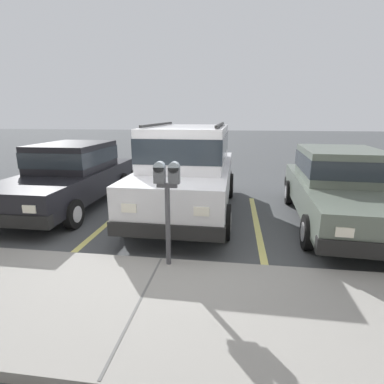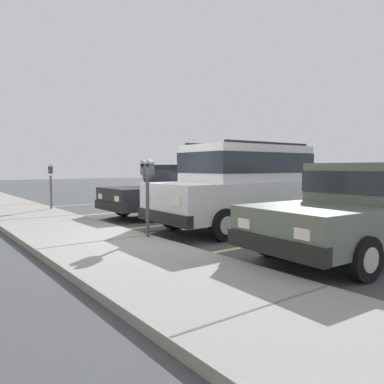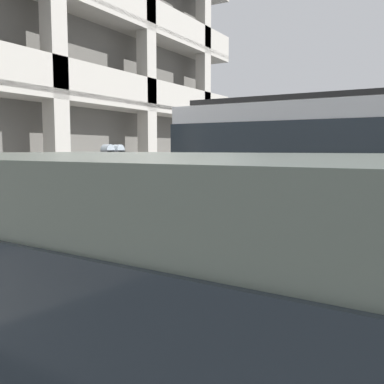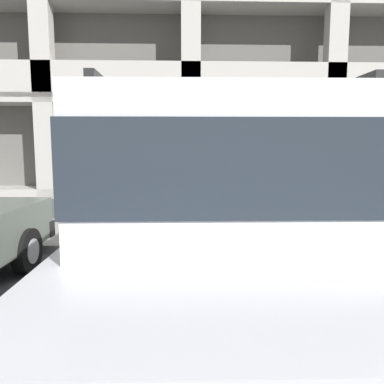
{
  "view_description": "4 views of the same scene",
  "coord_description": "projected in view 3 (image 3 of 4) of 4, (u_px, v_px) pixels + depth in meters",
  "views": [
    {
      "loc": [
        -1.02,
        4.22,
        2.22
      ],
      "look_at": [
        -0.31,
        -0.94,
        0.87
      ],
      "focal_mm": 28.0,
      "sensor_mm": 36.0,
      "label": 1
    },
    {
      "loc": [
        -6.42,
        3.97,
        1.47
      ],
      "look_at": [
        -0.1,
        -0.76,
        0.95
      ],
      "focal_mm": 35.0,
      "sensor_mm": 36.0,
      "label": 2
    },
    {
      "loc": [
        -4.44,
        -3.28,
        1.56
      ],
      "look_at": [
        -0.01,
        -0.75,
        1.04
      ],
      "focal_mm": 40.0,
      "sensor_mm": 36.0,
      "label": 3
    },
    {
      "loc": [
        -0.31,
        -5.56,
        1.68
      ],
      "look_at": [
        -0.14,
        -0.59,
        1.06
      ],
      "focal_mm": 35.0,
      "sensor_mm": 36.0,
      "label": 4
    }
  ],
  "objects": [
    {
      "name": "parking_meter_far",
      "position": [
        272.0,
        168.0,
        10.94
      ],
      "size": [
        0.15,
        0.12,
        1.43
      ],
      "color": "#595B60",
      "rests_on": "sidewalk"
    },
    {
      "name": "ground_plane",
      "position": [
        143.0,
        272.0,
        5.62
      ],
      "size": [
        80.0,
        80.0,
        0.1
      ],
      "color": "#444749"
    },
    {
      "name": "parking_stall_lines",
      "position": [
        283.0,
        255.0,
        6.26
      ],
      "size": [
        12.56,
        4.8,
        0.01
      ],
      "color": "#DBD16B",
      "rests_on": "ground_plane"
    },
    {
      "name": "parking_meter_near",
      "position": [
        113.0,
        174.0,
        5.54
      ],
      "size": [
        0.35,
        0.12,
        1.5
      ],
      "color": "#47474C",
      "rests_on": "sidewalk"
    },
    {
      "name": "dark_hatchback",
      "position": [
        381.0,
        195.0,
        6.8
      ],
      "size": [
        1.85,
        4.48,
        1.54
      ],
      "rotation": [
        0.0,
        0.0,
        0.0
      ],
      "color": "black",
      "rests_on": "ground_plane"
    },
    {
      "name": "silver_suv",
      "position": [
        336.0,
        196.0,
        4.28
      ],
      "size": [
        2.05,
        4.8,
        2.03
      ],
      "rotation": [
        0.0,
        0.0,
        -0.01
      ],
      "color": "silver",
      "rests_on": "ground_plane"
    },
    {
      "name": "sidewalk",
      "position": [
        71.0,
        252.0,
        6.25
      ],
      "size": [
        40.0,
        2.2,
        0.12
      ],
      "color": "gray",
      "rests_on": "ground_plane"
    },
    {
      "name": "red_sedan",
      "position": [
        93.0,
        337.0,
        1.68
      ],
      "size": [
        2.01,
        4.57,
        1.54
      ],
      "rotation": [
        0.0,
        0.0,
        -0.06
      ],
      "color": "#5B665B",
      "rests_on": "ground_plane"
    }
  ]
}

